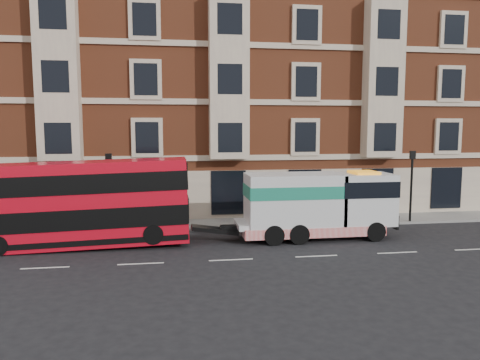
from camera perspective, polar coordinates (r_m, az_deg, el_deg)
name	(u,v)px	position (r m, az deg, el deg)	size (l,w,h in m)	color
ground	(231,260)	(21.40, -1.10, -9.71)	(120.00, 120.00, 0.00)	black
sidewalk	(215,224)	(28.62, -3.07, -5.37)	(90.00, 3.00, 0.15)	slate
victorian_terrace	(211,71)	(35.73, -3.55, 13.12)	(45.00, 12.00, 20.40)	brown
lamp_post_west	(109,186)	(26.98, -15.63, -0.74)	(0.35, 0.15, 4.35)	black
lamp_post_east	(412,181)	(30.53, 20.18, -0.06)	(0.35, 0.15, 4.35)	black
double_decker_bus	(80,202)	(24.40, -18.90, -2.60)	(10.53, 2.42, 4.26)	red
tow_truck	(315,204)	(25.25, 9.18, -2.93)	(8.43, 2.49, 3.51)	silver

